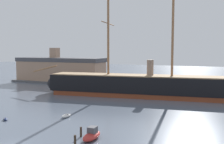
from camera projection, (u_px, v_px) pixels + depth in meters
The scene contains 9 objects.
tall_ship at pixel (139, 85), 77.91m from camera, with size 65.65×15.68×31.66m.
dinghy_foreground_left at pixel (5, 119), 52.20m from camera, with size 1.95×1.86×0.44m.
motorboat_foreground_right at pixel (92, 135), 41.05m from camera, with size 1.96×4.69×1.97m.
dinghy_near_centre at pixel (66, 116), 54.42m from camera, with size 1.32×2.85×0.66m.
motorboat_far_left at pixel (55, 86), 97.77m from camera, with size 4.32×3.60×1.70m.
motorboat_distant_centre at pixel (152, 87), 94.91m from camera, with size 2.65×3.42×1.33m.
mooring_piling_nearest at pixel (75, 140), 38.33m from camera, with size 0.35×0.35×1.60m, color #382B1E.
mooring_piling_left_pair at pixel (81, 132), 42.25m from camera, with size 0.35×0.35×1.63m, color #382B1E.
dockside_warehouse_left at pixel (60, 70), 111.35m from camera, with size 42.59×12.64×14.82m.
Camera 1 is at (27.90, -27.95, 14.23)m, focal length 41.69 mm.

